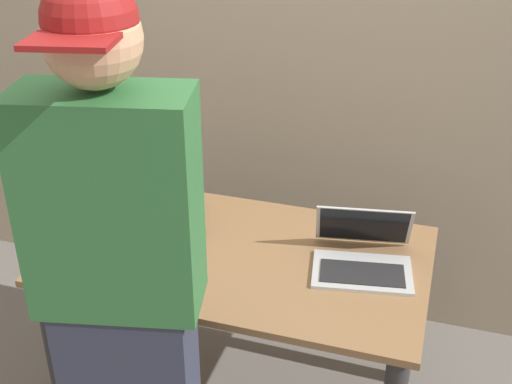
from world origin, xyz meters
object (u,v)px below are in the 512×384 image
object	(u,v)px
beer_bottle_green	(166,193)
person_figure	(124,313)
laptop	(363,254)
beer_bottle_brown	(195,207)
beer_bottle_amber	(191,186)

from	to	relation	value
beer_bottle_green	person_figure	size ratio (longest dim) A/B	0.16
laptop	person_figure	bearing A→B (deg)	-126.26
beer_bottle_brown	laptop	bearing A→B (deg)	-1.27
beer_bottle_brown	person_figure	xyz separation A→B (m)	(0.10, -0.72, 0.08)
beer_bottle_brown	person_figure	world-z (taller)	person_figure
person_figure	beer_bottle_green	bearing A→B (deg)	107.36
beer_bottle_amber	person_figure	world-z (taller)	person_figure
beer_bottle_green	laptop	bearing A→B (deg)	-7.20
person_figure	beer_bottle_amber	bearing A→B (deg)	101.13
beer_bottle_brown	beer_bottle_amber	bearing A→B (deg)	117.34
laptop	beer_bottle_amber	bearing A→B (deg)	167.98
beer_bottle_green	beer_bottle_brown	size ratio (longest dim) A/B	0.92
beer_bottle_amber	person_figure	size ratio (longest dim) A/B	0.18
beer_bottle_brown	person_figure	distance (m)	0.73
laptop	person_figure	size ratio (longest dim) A/B	0.21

